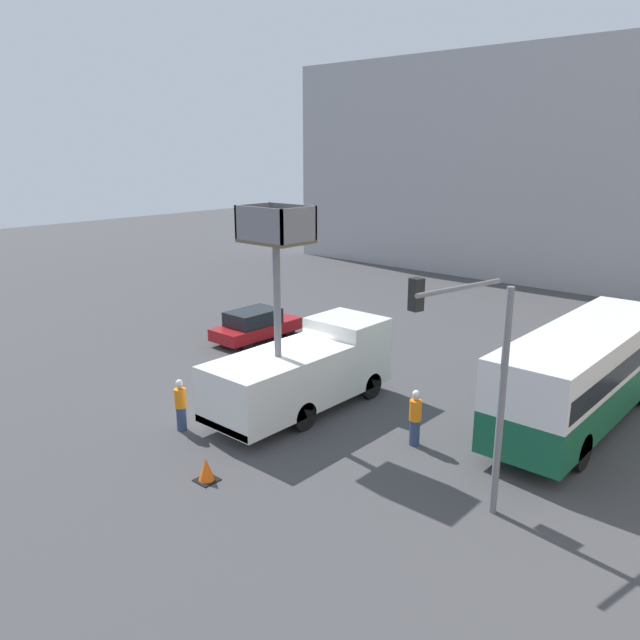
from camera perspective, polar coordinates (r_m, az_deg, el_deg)
ground_plane at (r=22.94m, az=-3.32°, el=-7.44°), size 120.00×120.00×0.00m
building_backdrop_far at (r=47.18m, az=23.54°, el=12.67°), size 44.00×10.00×15.33m
utility_truck at (r=21.71m, az=-1.44°, el=-4.31°), size 2.54×7.26×7.20m
city_bus at (r=22.22m, az=23.04°, el=-4.11°), size 2.57×10.13×3.29m
traffic_light_pole at (r=16.09m, az=13.40°, el=-2.95°), size 3.23×2.97×5.84m
road_worker_near_truck at (r=20.86m, az=-12.62°, el=-7.61°), size 0.38×0.38×1.76m
road_worker_directing at (r=19.61m, az=8.70°, el=-8.83°), size 0.38×0.38×1.81m
traffic_cone_near_truck at (r=17.98m, az=-10.36°, el=-13.37°), size 0.59×0.59×0.67m
parked_car_curbside at (r=29.94m, az=-5.92°, el=-0.45°), size 1.85×4.47×1.51m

